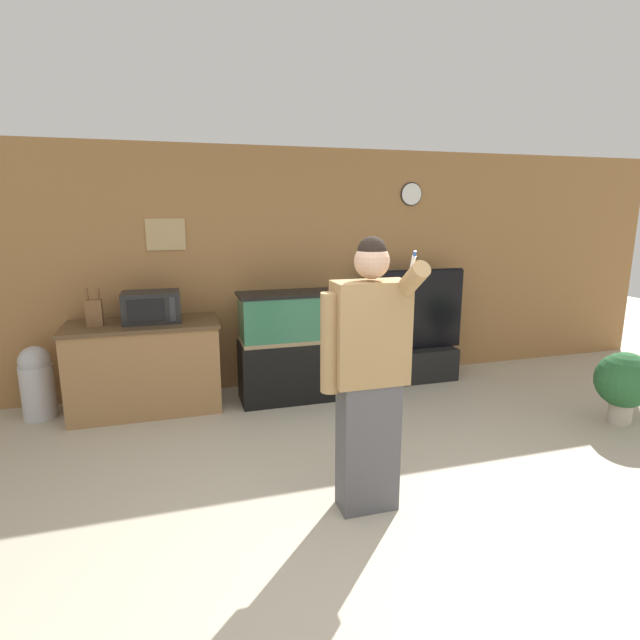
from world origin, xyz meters
The scene contains 10 objects.
ground_plane centered at (0.00, 0.00, 0.00)m, with size 18.00×18.00×0.00m, color #B2A893.
wall_back_paneled centered at (0.00, 3.10, 1.30)m, with size 10.00×0.08×2.60m.
counter_island centered at (-1.37, 2.67, 0.44)m, with size 1.43×0.68×0.88m.
microwave centered at (-1.28, 2.69, 1.03)m, with size 0.53×0.35×0.30m.
knife_block centered at (-1.78, 2.65, 1.01)m, with size 0.14×0.10×0.35m.
aquarium_on_stand centered at (0.13, 2.56, 0.57)m, with size 1.19×0.46×1.13m.
tv_on_stand centered at (1.55, 2.75, 0.37)m, with size 1.23×0.40×1.29m.
person_standing centered at (0.09, 0.50, 0.93)m, with size 0.56×0.43×1.79m.
potted_plant centered at (2.85, 1.08, 0.41)m, with size 0.51×0.51×0.68m.
trash_bin centered at (-2.35, 2.76, 0.36)m, with size 0.30×0.30×0.70m.
Camera 1 is at (-1.05, -2.29, 1.94)m, focal length 28.00 mm.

